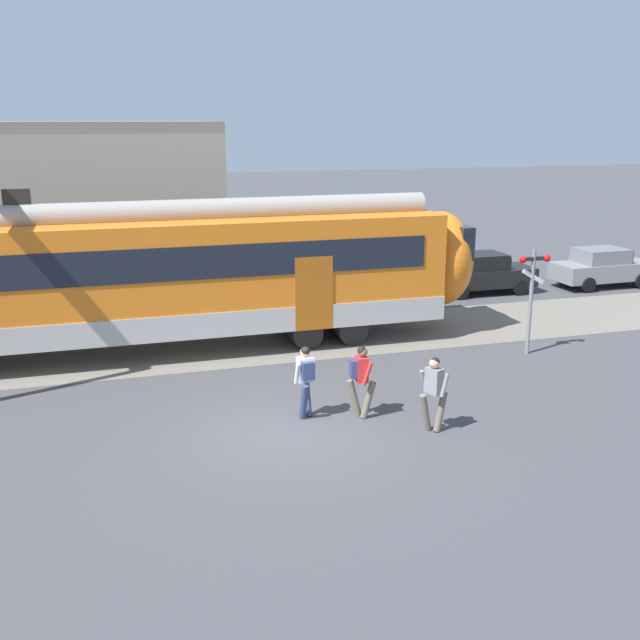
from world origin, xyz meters
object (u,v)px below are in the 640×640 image
Objects in this scene: parked_car_black at (481,273)px; pedestrian_grey at (434,389)px; pedestrian_red at (361,375)px; pedestrian_white at (306,376)px; parked_car_grey at (602,267)px; crossing_signal at (532,285)px.

pedestrian_grey is at bearing -122.83° from parked_car_black.
pedestrian_white is at bearing 164.95° from pedestrian_red.
pedestrian_white is 1.22m from pedestrian_red.
parked_car_black is 5.22m from parked_car_grey.
pedestrian_white is at bearing 147.83° from pedestrian_grey.
pedestrian_grey is at bearing -138.54° from parked_car_grey.
parked_car_grey is at bearing 35.74° from pedestrian_red.
pedestrian_red is 17.08m from parked_car_grey.
pedestrian_red is 1.00× the size of pedestrian_grey.
parked_car_grey is at bearing 42.12° from crossing_signal.
pedestrian_white reaches higher than parked_car_grey.
pedestrian_white and pedestrian_grey have the same top height.
crossing_signal is (4.96, 4.23, 1.05)m from pedestrian_grey.
pedestrian_red is 1.71m from pedestrian_grey.
pedestrian_grey is 0.56× the size of crossing_signal.
pedestrian_grey is (2.40, -1.51, -0.03)m from pedestrian_white.
pedestrian_red is at bearing -15.05° from pedestrian_white.
pedestrian_white is at bearing -159.72° from crossing_signal.
pedestrian_grey reaches higher than parked_car_black.
pedestrian_white is 1.00× the size of pedestrian_red.
pedestrian_red reaches higher than parked_car_black.
crossing_signal is (-7.68, -6.94, 1.23)m from parked_car_grey.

